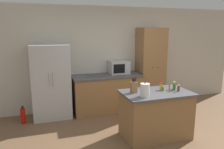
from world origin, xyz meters
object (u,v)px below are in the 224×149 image
object	(u,v)px
microwave	(119,67)
kettle	(145,90)
pantry_cabinet	(150,67)
refrigerator	(51,82)
knife_block	(134,87)
spice_bottle_orange_cap	(169,88)
spice_bottle_amber_oil	(161,87)
fire_extinguisher	(23,116)
spice_bottle_tall_dark	(178,88)
spice_bottle_pale_salt	(163,89)
spice_bottle_short_red	(174,86)
spice_bottle_green_herb	(174,86)

from	to	relation	value
microwave	kettle	xyz separation A→B (m)	(-0.22, -1.91, -0.07)
pantry_cabinet	microwave	size ratio (longest dim) A/B	4.24
refrigerator	knife_block	distance (m)	2.07
microwave	spice_bottle_orange_cap	size ratio (longest dim) A/B	5.38
spice_bottle_amber_oil	fire_extinguisher	world-z (taller)	spice_bottle_amber_oil
microwave	spice_bottle_amber_oil	distance (m)	1.66
knife_block	spice_bottle_tall_dark	xyz separation A→B (m)	(0.83, -0.18, -0.05)
refrigerator	spice_bottle_pale_salt	world-z (taller)	refrigerator
spice_bottle_tall_dark	spice_bottle_amber_oil	bearing A→B (deg)	146.15
spice_bottle_orange_cap	spice_bottle_amber_oil	bearing A→B (deg)	159.95
spice_bottle_short_red	kettle	world-z (taller)	kettle
pantry_cabinet	refrigerator	bearing A→B (deg)	-178.91
knife_block	spice_bottle_green_herb	size ratio (longest dim) A/B	1.99
refrigerator	spice_bottle_pale_salt	xyz separation A→B (m)	(1.96, -1.60, 0.08)
pantry_cabinet	fire_extinguisher	distance (m)	3.33
knife_block	microwave	bearing A→B (deg)	79.59
kettle	spice_bottle_amber_oil	bearing A→B (deg)	29.94
pantry_cabinet	spice_bottle_tall_dark	bearing A→B (deg)	-101.10
knife_block	fire_extinguisher	xyz separation A→B (m)	(-2.03, 1.34, -0.82)
spice_bottle_green_herb	fire_extinguisher	bearing A→B (deg)	154.49
fire_extinguisher	refrigerator	bearing A→B (deg)	16.69
spice_bottle_pale_salt	fire_extinguisher	world-z (taller)	spice_bottle_pale_salt
pantry_cabinet	microwave	bearing A→B (deg)	176.80
pantry_cabinet	spice_bottle_amber_oil	size ratio (longest dim) A/B	14.55
pantry_cabinet	spice_bottle_pale_salt	bearing A→B (deg)	-110.43
kettle	spice_bottle_orange_cap	bearing A→B (deg)	19.66
spice_bottle_tall_dark	spice_bottle_orange_cap	size ratio (longest dim) A/B	1.37
spice_bottle_green_herb	spice_bottle_orange_cap	size ratio (longest dim) A/B	1.63
fire_extinguisher	spice_bottle_green_herb	bearing A→B (deg)	-25.51
refrigerator	spice_bottle_green_herb	size ratio (longest dim) A/B	11.48
spice_bottle_amber_oil	pantry_cabinet	bearing A→B (deg)	68.88
refrigerator	fire_extinguisher	distance (m)	0.95
kettle	microwave	bearing A→B (deg)	83.45
spice_bottle_orange_cap	microwave	bearing A→B (deg)	103.83
spice_bottle_short_red	fire_extinguisher	distance (m)	3.26
refrigerator	kettle	bearing A→B (deg)	-50.94
microwave	spice_bottle_amber_oil	size ratio (longest dim) A/B	3.43
microwave	spice_bottle_pale_salt	world-z (taller)	microwave
kettle	fire_extinguisher	bearing A→B (deg)	142.43
microwave	spice_bottle_amber_oil	bearing A→B (deg)	-80.70
spice_bottle_short_red	refrigerator	bearing A→B (deg)	143.20
knife_block	spice_bottle_amber_oil	distance (m)	0.57
refrigerator	fire_extinguisher	world-z (taller)	refrigerator
spice_bottle_green_herb	kettle	bearing A→B (deg)	-161.79
pantry_cabinet	spice_bottle_tall_dark	distance (m)	1.80
refrigerator	spice_bottle_amber_oil	distance (m)	2.49
spice_bottle_pale_salt	microwave	bearing A→B (deg)	98.83
pantry_cabinet	spice_bottle_pale_salt	world-z (taller)	pantry_cabinet
pantry_cabinet	spice_bottle_pale_salt	size ratio (longest dim) A/B	25.62
spice_bottle_tall_dark	spice_bottle_green_herb	world-z (taller)	spice_bottle_green_herb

